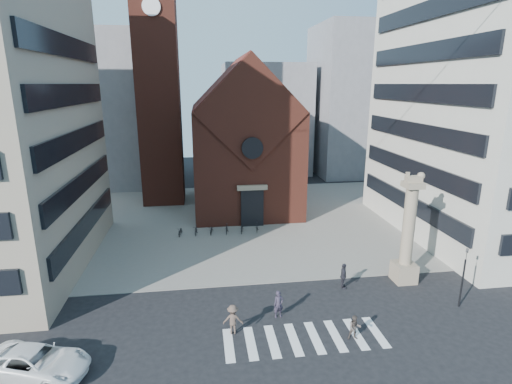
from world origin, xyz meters
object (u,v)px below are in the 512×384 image
(scooter_0, at_px, (180,231))
(pedestrian_2, at_px, (343,276))
(lion_column, at_px, (407,239))
(white_car, at_px, (36,363))
(pedestrian_0, at_px, (279,304))
(traffic_light, at_px, (463,276))
(pedestrian_1, at_px, (355,328))

(scooter_0, bearing_deg, pedestrian_2, -37.77)
(pedestrian_2, bearing_deg, lion_column, -73.24)
(white_car, distance_m, pedestrian_2, 20.25)
(lion_column, relative_size, pedestrian_0, 4.70)
(traffic_light, distance_m, pedestrian_2, 7.99)
(traffic_light, height_order, pedestrian_0, traffic_light)
(traffic_light, bearing_deg, pedestrian_2, 153.02)
(lion_column, relative_size, pedestrian_1, 5.60)
(pedestrian_2, xyz_separation_m, scooter_0, (-12.50, 12.54, -0.52))
(white_car, bearing_deg, pedestrian_1, -71.14)
(white_car, height_order, pedestrian_0, pedestrian_0)
(traffic_light, xyz_separation_m, pedestrian_2, (-7.02, 3.58, -1.30))
(traffic_light, distance_m, pedestrian_1, 8.98)
(pedestrian_0, distance_m, scooter_0, 17.13)
(white_car, xyz_separation_m, pedestrian_0, (13.59, 3.58, 0.15))
(traffic_light, height_order, pedestrian_2, traffic_light)
(pedestrian_2, height_order, scooter_0, pedestrian_2)
(pedestrian_0, xyz_separation_m, pedestrian_2, (5.52, 3.09, 0.07))
(pedestrian_1, bearing_deg, pedestrian_2, 82.57)
(traffic_light, height_order, pedestrian_1, traffic_light)
(lion_column, bearing_deg, pedestrian_0, -161.57)
(traffic_light, relative_size, scooter_0, 2.68)
(traffic_light, height_order, white_car, traffic_light)
(pedestrian_0, bearing_deg, scooter_0, 103.34)
(white_car, height_order, scooter_0, white_car)
(pedestrian_0, distance_m, pedestrian_1, 5.00)
(scooter_0, bearing_deg, traffic_light, -32.22)
(lion_column, height_order, white_car, lion_column)
(lion_column, distance_m, pedestrian_2, 5.62)
(scooter_0, bearing_deg, lion_column, -27.32)
(pedestrian_2, bearing_deg, pedestrian_1, 178.20)
(pedestrian_1, xyz_separation_m, scooter_0, (-11.03, 18.58, -0.30))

